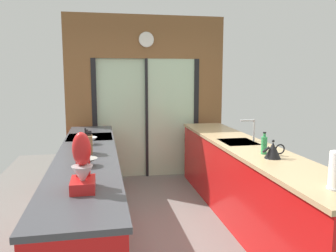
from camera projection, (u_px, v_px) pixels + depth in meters
ground_plane at (166, 218)px, 4.23m from camera, size 5.04×7.60×0.02m
back_wall_unit at (146, 87)px, 5.75m from camera, size 2.64×0.12×2.70m
left_counter_run at (88, 199)px, 3.53m from camera, size 0.62×3.80×0.92m
right_counter_run at (247, 184)px, 4.04m from camera, size 0.62×3.80×0.92m
sink_faucet at (252, 127)px, 4.22m from camera, size 0.19×0.02×0.27m
oven_range at (91, 171)px, 4.62m from camera, size 0.60×0.60×0.92m
mixing_bowl_near at (87, 162)px, 3.08m from camera, size 0.19×0.19×0.07m
mixing_bowl_far at (90, 140)px, 4.05m from camera, size 0.17×0.17×0.08m
knife_block at (88, 144)px, 3.56m from camera, size 0.08×0.14×0.27m
stand_mixer at (82, 168)px, 2.42m from camera, size 0.17×0.27×0.42m
kettle at (273, 150)px, 3.36m from camera, size 0.24×0.16×0.19m
soap_bottle at (264, 145)px, 3.54m from camera, size 0.06×0.06×0.23m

